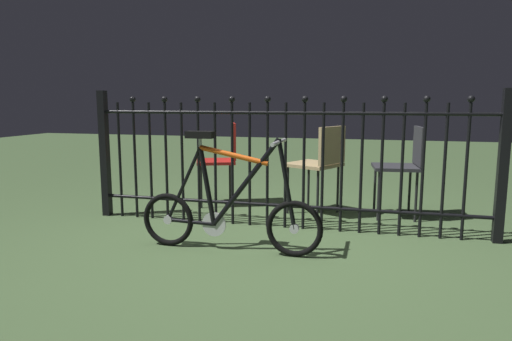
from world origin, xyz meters
TOP-DOWN VIEW (x-y plane):
  - ground_plane at (0.00, 0.00)m, footprint 20.00×20.00m
  - iron_fence at (-0.06, 0.57)m, footprint 3.45×0.07m
  - bicycle at (-0.25, -0.14)m, footprint 1.36×0.40m
  - chair_red at (-0.77, 1.29)m, footprint 0.51×0.50m
  - chair_tan at (0.26, 1.11)m, footprint 0.58×0.58m
  - chair_charcoal at (1.03, 1.20)m, footprint 0.45×0.45m

SIDE VIEW (x-z plane):
  - ground_plane at x=0.00m, z-range 0.00..0.00m
  - bicycle at x=-0.25m, z-range -0.13..0.74m
  - chair_red at x=-0.77m, z-range 0.09..0.95m
  - chair_charcoal at x=1.03m, z-range 0.10..0.95m
  - chair_tan at x=0.26m, z-range 0.11..0.95m
  - iron_fence at x=-0.06m, z-range 0.01..1.18m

